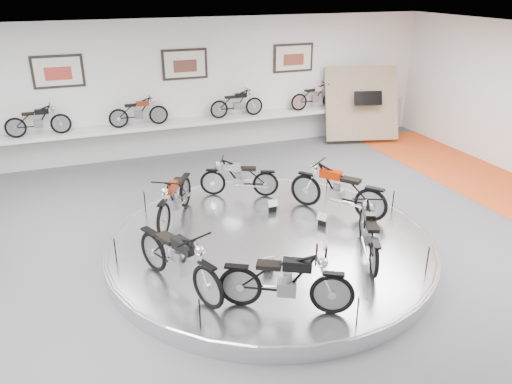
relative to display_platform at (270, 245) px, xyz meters
name	(u,v)px	position (x,y,z in m)	size (l,w,h in m)	color
floor	(276,259)	(0.00, -0.30, -0.15)	(16.00, 16.00, 0.00)	#4F4F51
ceiling	(280,47)	(0.00, -0.30, 3.85)	(16.00, 16.00, 0.00)	white
wall_back	(186,88)	(0.00, 6.70, 1.85)	(16.00, 16.00, 0.00)	white
dado_band	(189,135)	(0.00, 6.68, 0.40)	(15.68, 0.04, 1.10)	#BCBCBA
display_platform	(270,245)	(0.00, 0.00, 0.00)	(6.40, 6.40, 0.30)	silver
platform_rim	(271,240)	(0.00, 0.00, 0.12)	(6.40, 6.40, 0.10)	#B2B2BA
shelf	(190,123)	(0.00, 6.40, 0.85)	(11.00, 0.55, 0.10)	silver
poster_left	(58,72)	(-3.50, 6.66, 2.55)	(1.35, 0.06, 0.88)	beige
poster_center	(185,64)	(0.00, 6.66, 2.55)	(1.35, 0.06, 0.88)	beige
poster_right	(293,58)	(3.50, 6.66, 2.55)	(1.35, 0.06, 0.88)	beige
display_panel	(362,104)	(5.60, 5.80, 1.10)	(2.40, 0.12, 2.40)	gray
shelf_bike_a	(38,123)	(-4.20, 6.40, 1.27)	(1.22, 0.42, 0.73)	black
shelf_bike_b	(139,114)	(-1.50, 6.40, 1.27)	(1.22, 0.42, 0.73)	maroon
shelf_bike_c	(237,105)	(1.50, 6.40, 1.27)	(1.22, 0.42, 0.73)	black
shelf_bike_d	(315,98)	(4.20, 6.40, 1.27)	(1.22, 0.42, 0.73)	#BCBCC1
bike_a	(338,189)	(1.79, 0.56, 0.71)	(1.89, 0.67, 1.11)	#B22500
bike_b	(239,177)	(0.12, 2.22, 0.61)	(1.56, 0.55, 0.92)	#BCBCC1
bike_c	(174,197)	(-1.56, 1.48, 0.67)	(1.76, 0.62, 1.04)	maroon
bike_d	(178,258)	(-2.05, -1.03, 0.70)	(1.88, 0.66, 1.11)	black
bike_e	(286,281)	(-0.66, -2.20, 0.67)	(1.77, 0.62, 1.04)	black
bike_f	(369,232)	(1.40, -1.26, 0.64)	(1.67, 0.59, 0.98)	black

